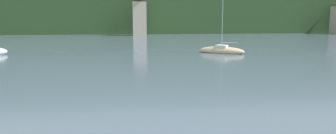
# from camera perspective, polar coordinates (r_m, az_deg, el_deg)

# --- Properties ---
(wooded_hillside) EXTENTS (352.00, 47.68, 48.80)m
(wooded_hillside) POSITION_cam_1_polar(r_m,az_deg,el_deg) (117.84, 2.73, 11.23)
(wooded_hillside) COLOR #2D4C28
(wooded_hillside) RESTS_ON ground_plane
(shore_building_westcentral) EXTENTS (3.66, 5.24, 10.42)m
(shore_building_westcentral) POSITION_cam_1_polar(r_m,az_deg,el_deg) (83.39, -5.23, 9.23)
(shore_building_westcentral) COLOR #BCB29E
(shore_building_westcentral) RESTS_ON ground_plane
(sailboat_far_1) EXTENTS (6.17, 4.84, 7.72)m
(sailboat_far_1) POSITION_cam_1_polar(r_m,az_deg,el_deg) (42.18, 9.73, 2.95)
(sailboat_far_1) COLOR #CCBC8E
(sailboat_far_1) RESTS_ON ground_plane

